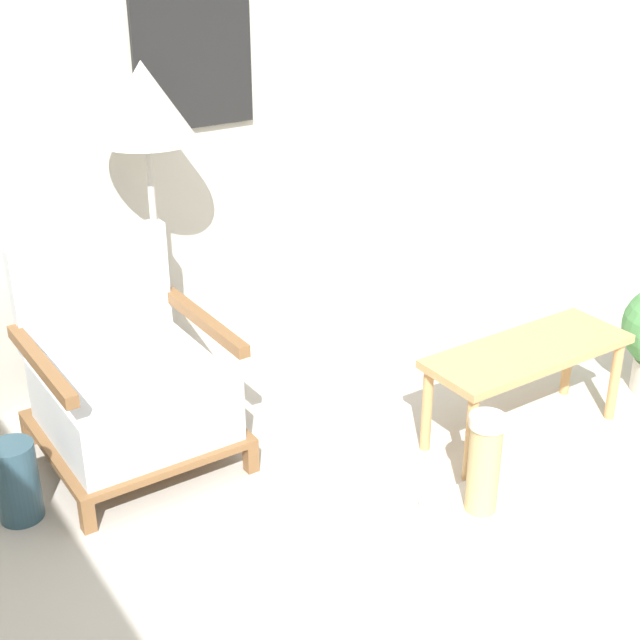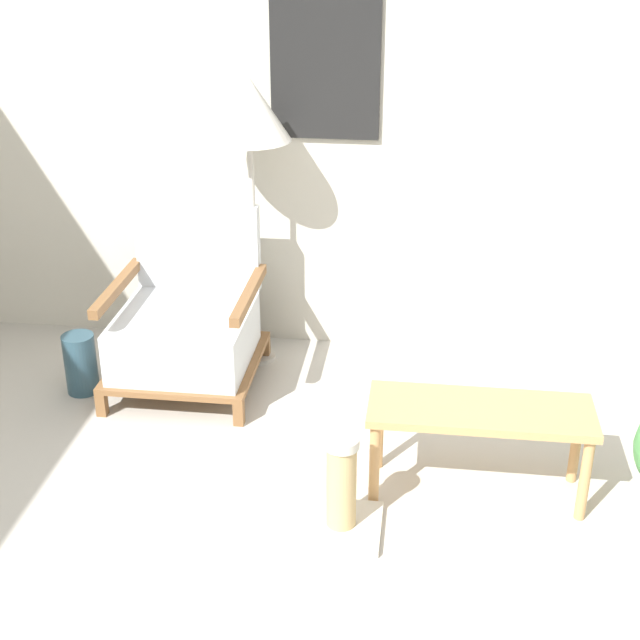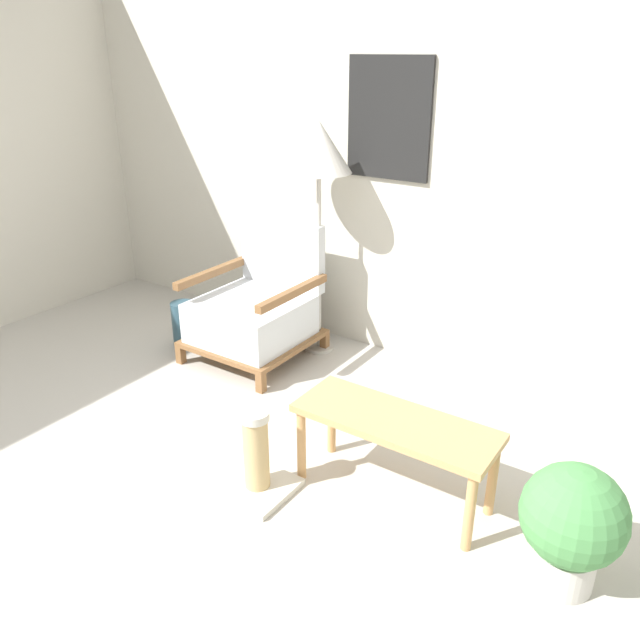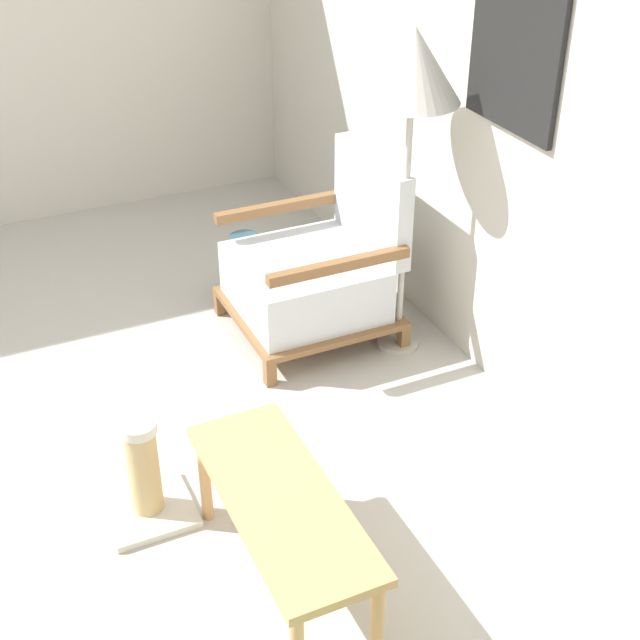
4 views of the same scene
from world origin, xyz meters
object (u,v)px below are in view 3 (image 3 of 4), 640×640
at_px(potted_plant, 572,522).
at_px(scratching_post, 257,462).
at_px(coffee_table, 395,430).
at_px(vase, 184,324).
at_px(floor_lamp, 319,153).
at_px(armchair, 256,310).

height_order(potted_plant, scratching_post, potted_plant).
relative_size(coffee_table, vase, 2.92).
distance_m(floor_lamp, vase, 1.52).
distance_m(floor_lamp, coffee_table, 1.88).
bearing_deg(vase, potted_plant, -14.28).
bearing_deg(coffee_table, armchair, 151.65).
bearing_deg(floor_lamp, armchair, -134.20).
xyz_separation_m(vase, potted_plant, (2.80, -0.71, 0.14)).
bearing_deg(armchair, scratching_post, -50.58).
bearing_deg(coffee_table, scratching_post, -148.66).
distance_m(armchair, coffee_table, 1.67).
bearing_deg(vase, scratching_post, -33.31).
bearing_deg(potted_plant, coffee_table, 173.51).
height_order(armchair, floor_lamp, floor_lamp).
xyz_separation_m(armchair, potted_plant, (2.27, -0.88, -0.03)).
relative_size(floor_lamp, vase, 4.83).
distance_m(armchair, scratching_post, 1.46).
relative_size(armchair, coffee_table, 0.95).
bearing_deg(coffee_table, floor_lamp, 136.64).
distance_m(floor_lamp, potted_plant, 2.53).
height_order(vase, scratching_post, scratching_post).
bearing_deg(armchair, floor_lamp, 45.80).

